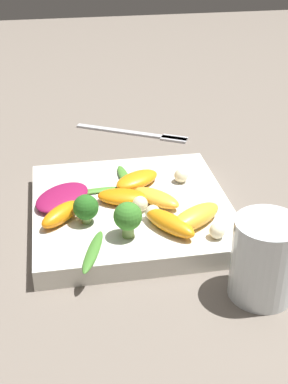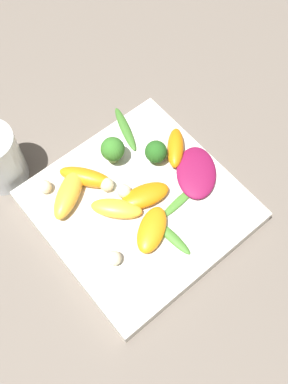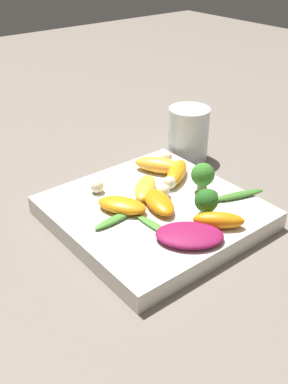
# 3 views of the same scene
# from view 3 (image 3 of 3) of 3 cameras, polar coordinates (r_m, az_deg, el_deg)

# --- Properties ---
(ground_plane) EXTENTS (2.40, 2.40, 0.00)m
(ground_plane) POSITION_cam_3_polar(r_m,az_deg,el_deg) (0.60, 1.25, -3.59)
(ground_plane) COLOR #6B6056
(plate) EXTENTS (0.24, 0.24, 0.02)m
(plate) POSITION_cam_3_polar(r_m,az_deg,el_deg) (0.59, 1.27, -2.61)
(plate) COLOR silver
(plate) RESTS_ON ground_plane
(drinking_glass) EXTENTS (0.07, 0.07, 0.09)m
(drinking_glass) POSITION_cam_3_polar(r_m,az_deg,el_deg) (0.74, 5.64, 7.36)
(drinking_glass) COLOR white
(drinking_glass) RESTS_ON ground_plane
(radicchio_leaf_0) EXTENTS (0.09, 0.09, 0.01)m
(radicchio_leaf_0) POSITION_cam_3_polar(r_m,az_deg,el_deg) (0.52, 5.81, -5.46)
(radicchio_leaf_0) COLOR maroon
(radicchio_leaf_0) RESTS_ON plate
(orange_segment_0) EXTENTS (0.07, 0.08, 0.02)m
(orange_segment_0) POSITION_cam_3_polar(r_m,az_deg,el_deg) (0.66, 2.07, 3.41)
(orange_segment_0) COLOR #FCAD33
(orange_segment_0) RESTS_ON plate
(orange_segment_1) EXTENTS (0.06, 0.06, 0.02)m
(orange_segment_1) POSITION_cam_3_polar(r_m,az_deg,el_deg) (0.54, 9.46, -3.55)
(orange_segment_1) COLOR orange
(orange_segment_1) RESTS_ON plate
(orange_segment_2) EXTENTS (0.05, 0.07, 0.02)m
(orange_segment_2) POSITION_cam_3_polar(r_m,az_deg,el_deg) (0.57, 2.15, -1.19)
(orange_segment_2) COLOR orange
(orange_segment_2) RESTS_ON plate
(orange_segment_3) EXTENTS (0.07, 0.06, 0.02)m
(orange_segment_3) POSITION_cam_3_polar(r_m,az_deg,el_deg) (0.64, 4.18, 2.49)
(orange_segment_3) COLOR orange
(orange_segment_3) RESTS_ON plate
(orange_segment_4) EXTENTS (0.06, 0.07, 0.02)m
(orange_segment_4) POSITION_cam_3_polar(r_m,az_deg,el_deg) (0.57, -2.80, -1.69)
(orange_segment_4) COLOR orange
(orange_segment_4) RESTS_ON plate
(orange_segment_5) EXTENTS (0.07, 0.06, 0.02)m
(orange_segment_5) POSITION_cam_3_polar(r_m,az_deg,el_deg) (0.60, 0.15, 0.54)
(orange_segment_5) COLOR #FCAD33
(orange_segment_5) RESTS_ON plate
(broccoli_floret_0) EXTENTS (0.03, 0.03, 0.04)m
(broccoli_floret_0) POSITION_cam_3_polar(r_m,az_deg,el_deg) (0.60, 7.47, 2.08)
(broccoli_floret_0) COLOR #7A9E51
(broccoli_floret_0) RESTS_ON plate
(broccoli_floret_1) EXTENTS (0.03, 0.03, 0.04)m
(broccoli_floret_1) POSITION_cam_3_polar(r_m,az_deg,el_deg) (0.56, 7.92, -1.17)
(broccoli_floret_1) COLOR #84AD5B
(broccoli_floret_1) RESTS_ON plate
(arugula_sprig_0) EXTENTS (0.06, 0.02, 0.01)m
(arugula_sprig_0) POSITION_cam_3_polar(r_m,az_deg,el_deg) (0.55, -3.58, -3.60)
(arugula_sprig_0) COLOR #47842D
(arugula_sprig_0) RESTS_ON plate
(arugula_sprig_1) EXTENTS (0.02, 0.07, 0.00)m
(arugula_sprig_1) POSITION_cam_3_polar(r_m,az_deg,el_deg) (0.54, 1.45, -4.37)
(arugula_sprig_1) COLOR #47842D
(arugula_sprig_1) RESTS_ON plate
(arugula_sprig_2) EXTENTS (0.08, 0.04, 0.01)m
(arugula_sprig_2) POSITION_cam_3_polar(r_m,az_deg,el_deg) (0.61, 11.89, -0.39)
(arugula_sprig_2) COLOR #3D7528
(arugula_sprig_2) RESTS_ON plate
(macadamia_nut_0) EXTENTS (0.02, 0.02, 0.02)m
(macadamia_nut_0) POSITION_cam_3_polar(r_m,az_deg,el_deg) (0.61, -6.00, 0.72)
(macadamia_nut_0) COLOR beige
(macadamia_nut_0) RESTS_ON plate
(macadamia_nut_1) EXTENTS (0.02, 0.02, 0.02)m
(macadamia_nut_1) POSITION_cam_3_polar(r_m,az_deg,el_deg) (0.62, 3.29, 1.20)
(macadamia_nut_1) COLOR beige
(macadamia_nut_1) RESTS_ON plate
(macadamia_nut_2) EXTENTS (0.02, 0.02, 0.02)m
(macadamia_nut_2) POSITION_cam_3_polar(r_m,az_deg,el_deg) (0.69, 2.86, 4.48)
(macadamia_nut_2) COLOR beige
(macadamia_nut_2) RESTS_ON plate
(macadamia_nut_3) EXTENTS (0.02, 0.02, 0.02)m
(macadamia_nut_3) POSITION_cam_3_polar(r_m,az_deg,el_deg) (0.60, 2.43, 0.16)
(macadamia_nut_3) COLOR beige
(macadamia_nut_3) RESTS_ON plate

